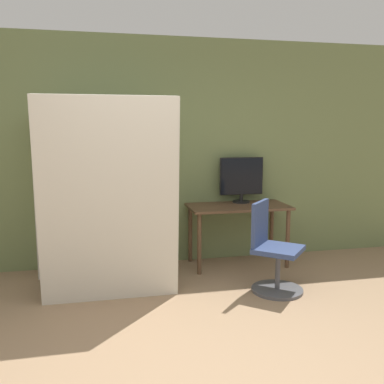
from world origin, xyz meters
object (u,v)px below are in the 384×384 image
monitor (241,178)px  bookshelf (60,196)px  office_chair (273,256)px  mattress_near (110,200)px  mattress_far (109,197)px

monitor → bookshelf: bookshelf is taller
office_chair → mattress_near: size_ratio=0.47×
bookshelf → monitor: bearing=0.5°
monitor → mattress_far: mattress_far is taller
mattress_near → mattress_far: 0.20m
office_chair → mattress_near: bearing=175.6°
bookshelf → mattress_near: mattress_near is taller
monitor → office_chair: size_ratio=0.61×
bookshelf → mattress_near: bearing=-59.9°
monitor → office_chair: monitor is taller
mattress_near → mattress_far: mattress_near is taller
mattress_near → mattress_far: size_ratio=1.00×
monitor → bookshelf: bearing=-179.5°
office_chair → mattress_far: mattress_far is taller
bookshelf → mattress_near: size_ratio=0.93×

